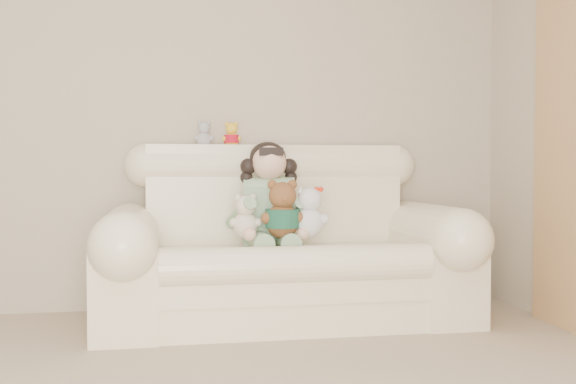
{
  "coord_description": "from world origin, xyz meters",
  "views": [
    {
      "loc": [
        0.03,
        -1.8,
        0.88
      ],
      "look_at": [
        0.72,
        1.9,
        0.75
      ],
      "focal_mm": 42.11,
      "sensor_mm": 36.0,
      "label": 1
    }
  ],
  "objects_px": {
    "sofa": "(285,232)",
    "white_cat": "(309,207)",
    "cream_teddy": "(245,212)",
    "brown_teddy": "(282,204)",
    "seated_child": "(269,194)"
  },
  "relations": [
    {
      "from": "sofa",
      "to": "white_cat",
      "type": "height_order",
      "value": "sofa"
    },
    {
      "from": "white_cat",
      "to": "cream_teddy",
      "type": "relative_size",
      "value": 1.19
    },
    {
      "from": "brown_teddy",
      "to": "cream_teddy",
      "type": "relative_size",
      "value": 1.33
    },
    {
      "from": "sofa",
      "to": "brown_teddy",
      "type": "relative_size",
      "value": 5.59
    },
    {
      "from": "white_cat",
      "to": "cream_teddy",
      "type": "distance_m",
      "value": 0.36
    },
    {
      "from": "seated_child",
      "to": "white_cat",
      "type": "bearing_deg",
      "value": -40.14
    },
    {
      "from": "seated_child",
      "to": "brown_teddy",
      "type": "bearing_deg",
      "value": -72.61
    },
    {
      "from": "sofa",
      "to": "white_cat",
      "type": "distance_m",
      "value": 0.23
    },
    {
      "from": "sofa",
      "to": "white_cat",
      "type": "relative_size",
      "value": 6.26
    },
    {
      "from": "brown_teddy",
      "to": "white_cat",
      "type": "relative_size",
      "value": 1.12
    },
    {
      "from": "brown_teddy",
      "to": "seated_child",
      "type": "bearing_deg",
      "value": 93.47
    },
    {
      "from": "sofa",
      "to": "white_cat",
      "type": "bearing_deg",
      "value": -49.98
    },
    {
      "from": "seated_child",
      "to": "cream_teddy",
      "type": "xyz_separation_m",
      "value": [
        -0.16,
        -0.18,
        -0.09
      ]
    },
    {
      "from": "brown_teddy",
      "to": "cream_teddy",
      "type": "distance_m",
      "value": 0.21
    },
    {
      "from": "sofa",
      "to": "cream_teddy",
      "type": "relative_size",
      "value": 7.42
    }
  ]
}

